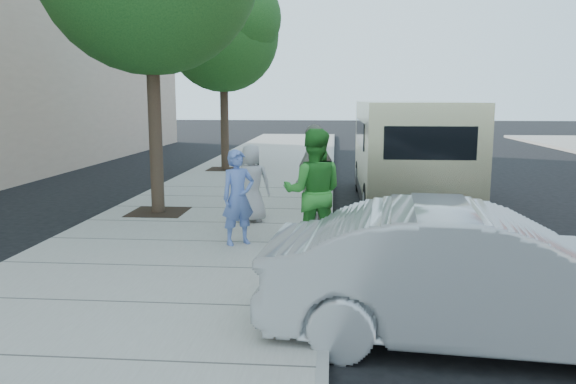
# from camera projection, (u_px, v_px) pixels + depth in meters

# --- Properties ---
(ground) EXTENTS (120.00, 120.00, 0.00)m
(ground) POSITION_uv_depth(u_px,v_px,m) (245.00, 250.00, 9.74)
(ground) COLOR black
(ground) RESTS_ON ground
(sidewalk) EXTENTS (5.00, 60.00, 0.15)m
(sidewalk) POSITION_uv_depth(u_px,v_px,m) (189.00, 245.00, 9.81)
(sidewalk) COLOR gray
(sidewalk) RESTS_ON ground
(curb_face) EXTENTS (0.12, 60.00, 0.16)m
(curb_face) POSITION_uv_depth(u_px,v_px,m) (328.00, 248.00, 9.61)
(curb_face) COLOR gray
(curb_face) RESTS_ON ground
(tree_far) EXTENTS (3.92, 3.80, 6.49)m
(tree_far) POSITION_uv_depth(u_px,v_px,m) (224.00, 30.00, 18.95)
(tree_far) COLOR black
(tree_far) RESTS_ON sidewalk
(parking_meter) EXTENTS (0.30, 0.11, 1.45)m
(parking_meter) POSITION_uv_depth(u_px,v_px,m) (319.00, 176.00, 10.23)
(parking_meter) COLOR gray
(parking_meter) RESTS_ON sidewalk
(van) EXTENTS (2.32, 6.82, 2.52)m
(van) POSITION_uv_depth(u_px,v_px,m) (407.00, 151.00, 13.71)
(van) COLOR beige
(van) RESTS_ON ground
(sedan) EXTENTS (4.66, 2.00, 1.49)m
(sedan) POSITION_uv_depth(u_px,v_px,m) (477.00, 277.00, 5.90)
(sedan) COLOR #ADB0B4
(sedan) RESTS_ON ground
(person_officer) EXTENTS (0.70, 0.65, 1.61)m
(person_officer) POSITION_uv_depth(u_px,v_px,m) (238.00, 197.00, 9.44)
(person_officer) COLOR #5D79C7
(person_officer) RESTS_ON sidewalk
(person_green_shirt) EXTENTS (0.98, 0.76, 1.99)m
(person_green_shirt) POSITION_uv_depth(u_px,v_px,m) (313.00, 192.00, 8.83)
(person_green_shirt) COLOR #2D8A2D
(person_green_shirt) RESTS_ON sidewalk
(person_gray_shirt) EXTENTS (0.84, 0.63, 1.56)m
(person_gray_shirt) POSITION_uv_depth(u_px,v_px,m) (251.00, 183.00, 11.19)
(person_gray_shirt) COLOR #ABACAE
(person_gray_shirt) RESTS_ON sidewalk
(person_striped_polo) EXTENTS (1.03, 1.27, 2.02)m
(person_striped_polo) POSITION_uv_depth(u_px,v_px,m) (315.00, 183.00, 9.73)
(person_striped_polo) COLOR gray
(person_striped_polo) RESTS_ON sidewalk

